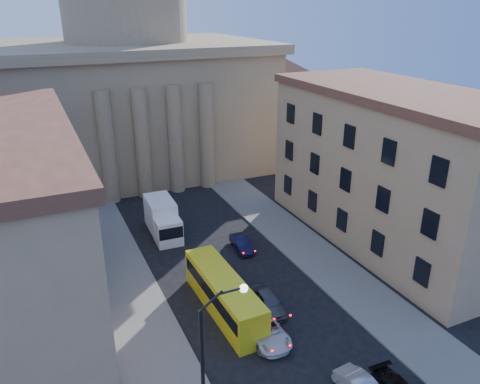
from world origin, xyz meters
name	(u,v)px	position (x,y,z in m)	size (l,w,h in m)	color
sidewalk_left	(143,329)	(-8.50, 18.00, 0.07)	(5.00, 60.00, 0.15)	#625E59
sidewalk_right	(339,275)	(8.50, 18.00, 0.07)	(5.00, 60.00, 0.15)	#625E59
church	(132,81)	(0.00, 55.47, 11.88)	(68.02, 28.76, 36.60)	#816F4F
building_right	(394,167)	(17.00, 22.00, 7.42)	(11.60, 26.60, 14.70)	tan
street_lamp	(212,352)	(-6.97, 8.00, 5.29)	(2.62, 0.44, 8.83)	black
car_left_mid	(264,329)	(-0.97, 13.60, 0.71)	(2.34, 5.08, 1.41)	silver
car_right_far	(268,302)	(0.80, 16.35, 0.69)	(1.64, 4.08, 1.39)	#494A4E
car_right_distant	(241,244)	(2.86, 25.71, 0.62)	(1.31, 3.75, 1.24)	black
city_bus	(224,293)	(-2.32, 17.63, 1.55)	(2.59, 10.28, 2.88)	yellow
box_truck	(163,219)	(-2.95, 31.89, 1.65)	(2.69, 6.40, 3.47)	white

